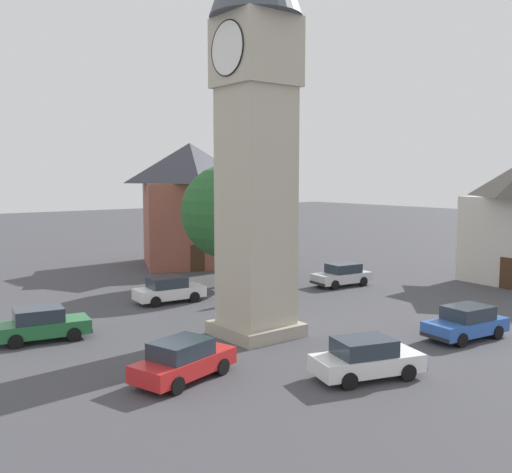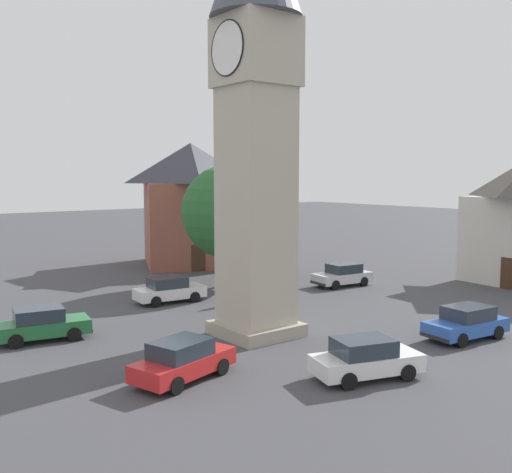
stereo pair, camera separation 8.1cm
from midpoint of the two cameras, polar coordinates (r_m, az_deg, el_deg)
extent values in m
plane|color=#424247|center=(27.91, 0.08, -9.61)|extent=(200.00, 200.00, 0.00)
cube|color=#A59C89|center=(27.83, 0.08, -9.02)|extent=(3.49, 3.49, 0.60)
cube|color=#B7AD99|center=(26.92, 0.09, 2.86)|extent=(2.80, 2.80, 10.87)
cube|color=#B7AD99|center=(27.43, 0.09, 17.57)|extent=(3.13, 3.13, 3.08)
cylinder|color=white|center=(28.42, 2.75, 17.16)|extent=(2.35, 0.04, 2.35)
torus|color=black|center=(28.43, 2.76, 17.16)|extent=(2.41, 0.06, 2.41)
cube|color=black|center=(28.50, 2.81, 17.66)|extent=(0.05, 0.02, 0.66)
cube|color=black|center=(28.18, 3.30, 17.25)|extent=(0.89, 0.02, 0.04)
cylinder|color=white|center=(26.50, -2.78, 17.98)|extent=(2.35, 0.04, 2.35)
torus|color=black|center=(26.50, -2.79, 17.98)|extent=(2.41, 0.06, 2.41)
cube|color=#2D5BB7|center=(28.74, 19.95, -8.30)|extent=(2.17, 4.27, 0.64)
cube|color=#28333D|center=(28.71, 20.18, -7.05)|extent=(1.79, 2.27, 0.64)
cylinder|color=black|center=(27.40, 19.60, -9.57)|extent=(0.29, 0.66, 0.64)
cylinder|color=black|center=(28.39, 17.07, -8.94)|extent=(0.29, 0.66, 0.64)
cylinder|color=black|center=(29.29, 22.69, -8.68)|extent=(0.29, 0.66, 0.64)
cylinder|color=black|center=(30.22, 20.22, -8.14)|extent=(0.29, 0.66, 0.64)
cube|color=black|center=(27.30, 17.22, -9.44)|extent=(1.67, 0.31, 0.16)
cube|color=silver|center=(40.12, 8.50, -3.99)|extent=(2.18, 4.28, 0.64)
cube|color=#28333D|center=(40.11, 8.68, -3.10)|extent=(1.80, 2.27, 0.64)
cylinder|color=black|center=(38.79, 7.84, -4.73)|extent=(0.30, 0.66, 0.64)
cylinder|color=black|center=(40.03, 6.40, -4.38)|extent=(0.30, 0.66, 0.64)
cylinder|color=black|center=(40.35, 10.57, -4.36)|extent=(0.30, 0.66, 0.64)
cylinder|color=black|center=(41.54, 9.11, -4.04)|extent=(0.30, 0.66, 0.64)
cube|color=black|center=(38.92, 6.19, -4.60)|extent=(1.67, 0.32, 0.16)
cube|color=white|center=(35.04, -8.37, -5.45)|extent=(2.12, 4.26, 0.64)
cube|color=#28333D|center=(34.87, -8.62, -4.47)|extent=(1.77, 2.25, 0.64)
cylinder|color=black|center=(36.30, -7.08, -5.47)|extent=(0.29, 0.66, 0.64)
cylinder|color=black|center=(34.89, -5.98, -5.92)|extent=(0.29, 0.66, 0.64)
cylinder|color=black|center=(35.37, -10.72, -5.83)|extent=(0.29, 0.66, 0.64)
cylinder|color=black|center=(33.91, -9.74, -6.32)|extent=(0.29, 0.66, 0.64)
cube|color=black|center=(35.92, -5.40, -5.49)|extent=(1.67, 0.29, 0.16)
cube|color=white|center=(22.44, 10.91, -12.07)|extent=(2.83, 4.42, 0.64)
cube|color=#28333D|center=(22.18, 10.61, -10.61)|extent=(2.11, 2.47, 0.64)
cylinder|color=black|center=(23.80, 12.45, -11.73)|extent=(0.40, 0.68, 0.64)
cylinder|color=black|center=(22.55, 14.72, -12.80)|extent=(0.40, 0.68, 0.64)
cylinder|color=black|center=(22.60, 7.09, -12.60)|extent=(0.40, 0.68, 0.64)
cylinder|color=black|center=(21.28, 9.15, -13.83)|extent=(0.40, 0.68, 0.64)
cube|color=black|center=(23.59, 15.18, -11.84)|extent=(1.63, 0.61, 0.16)
cube|color=red|center=(22.07, -7.00, -12.32)|extent=(2.76, 4.41, 0.64)
cube|color=#28333D|center=(21.78, -7.30, -10.87)|extent=(2.07, 2.45, 0.64)
cylinder|color=black|center=(23.53, -6.35, -11.83)|extent=(0.39, 0.68, 0.64)
cylinder|color=black|center=(22.52, -3.28, -12.63)|extent=(0.39, 0.68, 0.64)
cylinder|color=black|center=(21.88, -10.83, -13.30)|extent=(0.39, 0.68, 0.64)
cylinder|color=black|center=(20.80, -7.74, -14.28)|extent=(0.39, 0.68, 0.64)
cube|color=black|center=(23.57, -3.56, -11.64)|extent=(1.64, 0.57, 0.16)
cube|color=#236B38|center=(28.55, -20.11, -8.40)|extent=(2.40, 4.34, 0.64)
cube|color=#28333D|center=(28.39, -20.46, -7.20)|extent=(1.91, 2.34, 0.64)
cylinder|color=black|center=(29.56, -17.91, -8.37)|extent=(0.33, 0.67, 0.64)
cylinder|color=black|center=(28.03, -17.35, -9.14)|extent=(0.33, 0.67, 0.64)
cylinder|color=black|center=(29.27, -22.71, -8.69)|extent=(0.33, 0.67, 0.64)
cylinder|color=black|center=(27.73, -22.42, -9.49)|extent=(0.33, 0.67, 0.64)
cube|color=black|center=(28.92, -16.08, -8.53)|extent=(1.66, 0.41, 0.16)
cylinder|color=#706656|center=(34.07, -2.33, -6.03)|extent=(0.13, 0.13, 0.82)
cylinder|color=#706656|center=(33.91, -2.43, -6.09)|extent=(0.13, 0.13, 0.82)
cube|color=gold|center=(33.85, -2.39, -4.88)|extent=(0.38, 0.42, 0.60)
cylinder|color=gold|center=(34.08, -2.25, -4.89)|extent=(0.09, 0.09, 0.60)
cylinder|color=gold|center=(33.64, -2.52, -5.04)|extent=(0.09, 0.09, 0.60)
sphere|color=beige|center=(33.77, -2.39, -4.13)|extent=(0.22, 0.22, 0.22)
sphere|color=black|center=(33.77, -2.41, -4.10)|extent=(0.20, 0.20, 0.20)
cylinder|color=brown|center=(39.75, -2.62, -2.82)|extent=(0.44, 0.44, 2.83)
sphere|color=#28602D|center=(39.35, -2.65, 2.44)|extent=(6.40, 6.40, 6.40)
cube|color=#422819|center=(41.96, 23.56, -3.36)|extent=(1.10, 0.16, 2.10)
cube|color=#995142|center=(49.43, -6.32, 1.24)|extent=(10.18, 9.96, 6.88)
pyramid|color=#383842|center=(49.27, -6.39, 7.17)|extent=(10.69, 10.46, 3.34)
cube|color=#422819|center=(45.81, -5.63, -2.13)|extent=(0.52, 1.04, 2.10)
camera|label=1|loc=(0.04, -89.91, 0.01)|focal=40.78mm
camera|label=2|loc=(0.04, 90.09, -0.01)|focal=40.78mm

